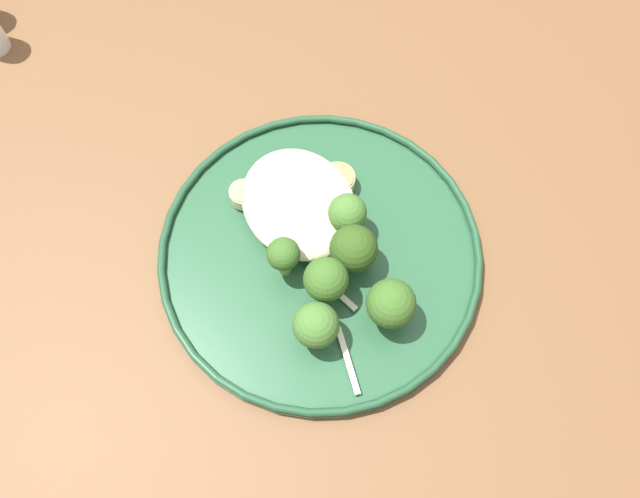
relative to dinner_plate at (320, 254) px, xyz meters
name	(u,v)px	position (x,y,z in m)	size (l,w,h in m)	color
ground	(319,382)	(0.04, -0.02, -0.75)	(6.00, 6.00, 0.00)	#47423D
wooden_dining_table	(319,249)	(0.04, -0.02, -0.09)	(1.40, 1.00, 0.74)	brown
dinner_plate	(320,254)	(0.00, 0.00, 0.00)	(0.29, 0.29, 0.02)	#235133
noodle_bed	(299,203)	(0.05, 0.00, 0.02)	(0.12, 0.10, 0.03)	beige
seared_scallop_tilted_round	(270,208)	(0.06, 0.02, 0.01)	(0.03, 0.03, 0.02)	#E5C689
seared_scallop_on_noodles	(306,173)	(0.07, -0.03, 0.01)	(0.03, 0.03, 0.02)	#DBB77A
seared_scallop_left_edge	(338,180)	(0.05, -0.05, 0.01)	(0.03, 0.03, 0.02)	#DBB77A
seared_scallop_front_small	(244,195)	(0.08, 0.03, 0.01)	(0.03, 0.03, 0.02)	beige
seared_scallop_half_hidden	(326,221)	(0.02, -0.02, 0.01)	(0.03, 0.03, 0.01)	#DBB77A
broccoli_floret_left_leaning	(357,247)	(-0.02, -0.02, 0.03)	(0.04, 0.04, 0.05)	#89A356
broccoli_floret_small_sprig	(387,306)	(-0.08, -0.02, 0.04)	(0.04, 0.04, 0.06)	#7A994C
broccoli_floret_near_rim	(326,280)	(-0.04, 0.02, 0.04)	(0.04, 0.04, 0.06)	#89A356
broccoli_floret_rear_charred	(284,255)	(0.00, 0.03, 0.03)	(0.03, 0.03, 0.05)	#7A994C
broccoli_floret_beside_noodles	(316,325)	(-0.06, 0.04, 0.03)	(0.04, 0.04, 0.05)	#89A356
broccoli_floret_tall_stalk	(347,213)	(0.01, -0.03, 0.03)	(0.03, 0.03, 0.05)	#7A994C
onion_sliver_pale_crescent	(338,294)	(-0.04, 0.01, 0.01)	(0.04, 0.01, 0.00)	silver
onion_sliver_long_sliver	(348,360)	(-0.10, 0.03, 0.01)	(0.06, 0.01, 0.00)	silver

